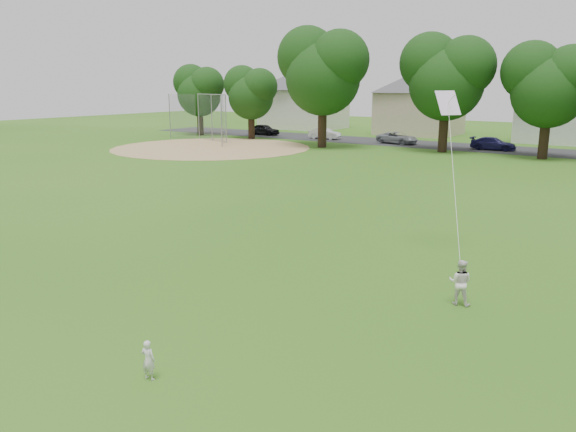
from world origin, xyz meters
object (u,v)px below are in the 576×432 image
Objects in this scene: toddler at (148,360)px; older_boy at (460,282)px; baseball_backstop at (207,118)px; kite at (454,178)px.

older_boy is at bearing -129.51° from toddler.
baseball_backstop reaches higher than toddler.
toddler is 0.13× the size of kite.
older_boy is 0.12× the size of baseball_backstop.
kite reaches higher than older_boy.
baseball_backstop is at bearing 143.13° from kite.
kite is (-1.11, 2.19, 2.38)m from older_boy.
kite is (2.59, 9.59, 2.58)m from toddler.
kite is at bearing -36.87° from baseball_backstop.
kite is at bearing -72.40° from older_boy.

